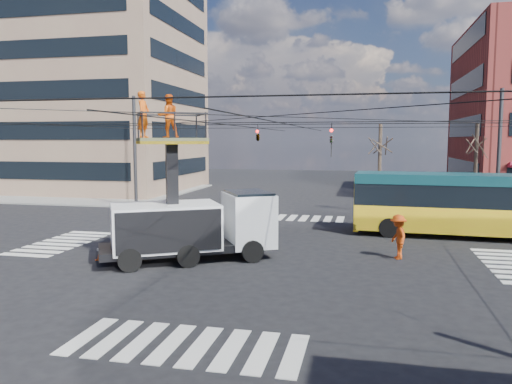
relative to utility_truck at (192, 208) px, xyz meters
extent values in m
plane|color=black|center=(2.76, 1.79, -2.15)|extent=(120.00, 120.00, 0.00)
cube|color=slate|center=(-18.24, 22.79, -2.09)|extent=(18.00, 18.00, 0.12)
cube|color=#896957|center=(-19.24, 25.79, 12.85)|extent=(18.00, 16.00, 30.00)
cube|color=black|center=(-19.24, 17.79, 0.19)|extent=(15.30, 0.12, 1.50)
cube|color=black|center=(-10.24, 25.79, 0.19)|extent=(0.12, 13.60, 1.50)
cube|color=black|center=(-19.24, 17.79, 3.52)|extent=(15.30, 0.12, 1.50)
cube|color=black|center=(-10.24, 25.79, 3.52)|extent=(0.12, 13.60, 1.50)
cube|color=black|center=(-19.24, 17.79, 6.85)|extent=(15.30, 0.12, 1.50)
cube|color=black|center=(-10.24, 25.79, 6.85)|extent=(0.12, 13.60, 1.50)
cube|color=black|center=(-19.24, 17.79, 10.19)|extent=(15.30, 0.12, 1.50)
cube|color=black|center=(-10.24, 25.79, 10.19)|extent=(0.12, 13.60, 1.50)
cube|color=black|center=(-19.24, 17.79, 13.52)|extent=(15.30, 0.12, 1.50)
cube|color=black|center=(-10.24, 25.79, 13.52)|extent=(0.12, 13.60, 1.50)
cube|color=black|center=(14.76, 25.79, 0.30)|extent=(0.12, 13.60, 1.58)
cube|color=black|center=(14.76, 25.79, 3.80)|extent=(0.12, 13.60, 1.57)
cube|color=black|center=(14.76, 25.79, 7.30)|extent=(0.12, 13.60, 1.57)
cube|color=black|center=(14.76, 25.79, 10.80)|extent=(0.12, 13.60, 1.57)
cylinder|color=#2D2D30|center=(14.76, 13.79, 1.85)|extent=(0.24, 0.24, 8.00)
cylinder|color=#2D2D30|center=(-9.24, 13.79, 1.85)|extent=(0.24, 0.24, 8.00)
cylinder|color=black|center=(2.76, 13.79, 3.55)|extent=(24.00, 0.03, 0.03)
cylinder|color=black|center=(-9.24, 1.79, 3.55)|extent=(0.03, 24.00, 0.03)
cylinder|color=black|center=(2.76, -10.21, 3.55)|extent=(24.00, 0.03, 0.03)
cylinder|color=black|center=(2.76, 1.79, 3.75)|extent=(24.02, 24.02, 0.03)
cylinder|color=black|center=(2.76, 1.79, 3.75)|extent=(24.02, 24.02, 0.03)
cylinder|color=black|center=(2.76, 0.59, 3.45)|extent=(24.00, 0.03, 0.03)
cylinder|color=black|center=(2.76, 2.99, 3.45)|extent=(24.00, 0.03, 0.03)
cylinder|color=black|center=(1.56, 1.79, 3.35)|extent=(0.03, 24.00, 0.03)
cylinder|color=black|center=(3.96, 1.79, 3.35)|extent=(0.03, 24.00, 0.03)
imported|color=black|center=(5.26, 4.79, 2.95)|extent=(0.16, 0.20, 1.00)
imported|color=black|center=(1.26, 6.79, 3.20)|extent=(0.26, 1.24, 0.50)
cylinder|color=#382B21|center=(7.76, 15.29, 0.85)|extent=(0.24, 0.24, 6.00)
cylinder|color=#382B21|center=(13.76, 15.29, 0.85)|extent=(0.24, 0.24, 6.00)
cube|color=black|center=(-0.17, -0.10, -1.60)|extent=(7.16, 5.43, 0.30)
cube|color=silver|center=(2.08, 1.21, -0.60)|extent=(2.76, 2.98, 2.20)
cube|color=black|center=(2.08, 1.21, 0.20)|extent=(2.54, 2.79, 0.80)
cube|color=silver|center=(-0.95, -0.55, -0.70)|extent=(4.89, 4.28, 1.80)
cylinder|color=black|center=(2.48, 0.11, -1.70)|extent=(0.95, 0.76, 0.90)
cylinder|color=black|center=(1.33, 2.10, -1.70)|extent=(0.95, 0.76, 0.90)
cylinder|color=black|center=(0.24, -1.20, -1.70)|extent=(0.95, 0.76, 0.90)
cylinder|color=black|center=(-0.92, 0.79, -1.70)|extent=(0.95, 0.76, 0.90)
cylinder|color=black|center=(-1.66, -2.30, -1.70)|extent=(0.95, 0.76, 0.90)
cylinder|color=black|center=(-2.82, -0.32, -1.70)|extent=(0.95, 0.76, 0.90)
cube|color=black|center=(-0.69, -0.40, 1.01)|extent=(0.62, 0.62, 3.53)
cube|color=#494B2D|center=(-0.69, -0.40, 2.78)|extent=(3.30, 3.12, 0.12)
cube|color=yellow|center=(-0.69, -0.40, 2.66)|extent=(3.30, 3.12, 0.12)
imported|color=#D9520D|center=(-1.38, -1.42, 3.72)|extent=(0.43, 0.64, 1.76)
imported|color=#D9520D|center=(-0.92, -0.10, 3.71)|extent=(1.07, 1.02, 1.74)
cube|color=yellow|center=(12.24, 7.51, -1.20)|extent=(11.83, 3.32, 1.30)
cube|color=black|center=(12.24, 7.51, 0.00)|extent=(11.82, 3.26, 1.10)
cube|color=#0D363D|center=(12.24, 7.51, 0.80)|extent=(11.83, 3.32, 0.50)
cube|color=yellow|center=(6.51, 7.87, -0.55)|extent=(0.40, 2.48, 2.80)
cube|color=black|center=(6.46, 7.87, -1.70)|extent=(0.31, 2.60, 0.30)
cube|color=gold|center=(6.61, 7.86, 0.70)|extent=(0.20, 1.60, 0.35)
cylinder|color=black|center=(8.09, 6.59, -1.65)|extent=(1.02, 0.36, 1.00)
cylinder|color=black|center=(8.23, 8.94, -1.65)|extent=(1.02, 0.36, 1.00)
cone|color=#D64109|center=(-3.67, -0.83, -1.81)|extent=(0.36, 0.36, 0.67)
imported|color=orange|center=(-2.50, -0.21, -1.32)|extent=(0.58, 1.03, 1.66)
imported|color=#D3420D|center=(8.25, 1.96, -1.22)|extent=(0.98, 1.34, 1.85)
camera|label=1|loc=(6.91, -19.09, 2.77)|focal=35.00mm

